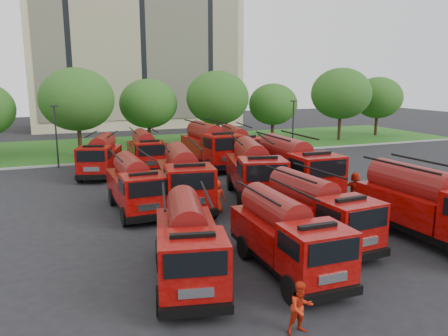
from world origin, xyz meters
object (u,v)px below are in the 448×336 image
object	(u,v)px
fire_truck_5	(184,177)
fire_truck_10	(210,145)
fire_truck_3	(431,206)
firefighter_3	(441,210)
fire_truck_4	(135,185)
fire_truck_11	(237,147)
fire_truck_8	(101,156)
fire_truck_2	(316,210)
fire_truck_6	(254,170)
firefighter_5	(354,205)
fire_truck_0	(188,242)
fire_truck_9	(146,151)
firefighter_4	(217,212)
fire_truck_1	(286,235)
firefighter_1	(300,333)
fire_truck_7	(294,167)

from	to	relation	value
fire_truck_5	fire_truck_10	bearing A→B (deg)	70.99
fire_truck_3	fire_truck_5	size ratio (longest dim) A/B	0.99
fire_truck_5	firefighter_3	world-z (taller)	fire_truck_5
fire_truck_4	fire_truck_11	xyz separation A→B (m)	(10.16, 9.60, 0.14)
fire_truck_4	fire_truck_8	size ratio (longest dim) A/B	0.96
fire_truck_2	fire_truck_4	distance (m)	10.17
fire_truck_6	firefighter_5	size ratio (longest dim) A/B	4.03
fire_truck_0	fire_truck_3	distance (m)	11.26
firefighter_5	fire_truck_11	bearing A→B (deg)	-49.10
fire_truck_4	fire_truck_6	distance (m)	7.35
fire_truck_9	firefighter_3	world-z (taller)	fire_truck_9
fire_truck_2	firefighter_3	xyz separation A→B (m)	(9.33, 1.63, -1.49)
firefighter_3	firefighter_4	bearing A→B (deg)	-37.18
fire_truck_11	fire_truck_0	bearing A→B (deg)	-111.27
fire_truck_0	fire_truck_1	world-z (taller)	fire_truck_0
fire_truck_0	fire_truck_5	world-z (taller)	fire_truck_5
fire_truck_4	firefighter_5	size ratio (longest dim) A/B	3.37
fire_truck_2	fire_truck_6	world-z (taller)	fire_truck_6
fire_truck_2	fire_truck_11	bearing A→B (deg)	74.21
firefighter_1	fire_truck_10	bearing A→B (deg)	76.87
fire_truck_10	firefighter_4	xyz separation A→B (m)	(-3.89, -12.12, -1.79)
fire_truck_9	fire_truck_5	bearing A→B (deg)	-87.18
fire_truck_0	fire_truck_6	distance (m)	11.83
firefighter_5	fire_truck_6	bearing A→B (deg)	-5.21
fire_truck_4	fire_truck_2	bearing A→B (deg)	-50.51
fire_truck_5	fire_truck_10	distance (m)	11.43
fire_truck_4	firefighter_1	xyz separation A→B (m)	(2.35, -13.66, -1.49)
firefighter_3	firefighter_5	xyz separation A→B (m)	(-3.94, 2.60, 0.00)
fire_truck_10	fire_truck_1	bearing A→B (deg)	-104.25
fire_truck_8	fire_truck_2	bearing A→B (deg)	-49.84
fire_truck_3	fire_truck_7	size ratio (longest dim) A/B	0.96
fire_truck_9	fire_truck_11	xyz separation A→B (m)	(7.41, -1.41, 0.11)
fire_truck_6	fire_truck_11	xyz separation A→B (m)	(2.82, 9.33, -0.08)
fire_truck_4	firefighter_3	world-z (taller)	fire_truck_4
fire_truck_1	fire_truck_2	bearing A→B (deg)	38.91
fire_truck_0	fire_truck_2	bearing A→B (deg)	26.12
fire_truck_5	fire_truck_11	size ratio (longest dim) A/B	1.03
fire_truck_2	fire_truck_7	world-z (taller)	fire_truck_7
fire_truck_6	fire_truck_8	world-z (taller)	fire_truck_6
fire_truck_11	firefighter_3	bearing A→B (deg)	-62.93
fire_truck_4	fire_truck_7	xyz separation A→B (m)	(9.98, -0.03, 0.29)
fire_truck_0	fire_truck_4	xyz separation A→B (m)	(-0.29, 9.22, 0.03)
fire_truck_7	fire_truck_3	bearing A→B (deg)	-79.82
firefighter_3	firefighter_4	xyz separation A→B (m)	(-11.93, 4.11, 0.00)
fire_truck_11	firefighter_3	world-z (taller)	fire_truck_11
fire_truck_11	firefighter_5	distance (m)	13.24
fire_truck_5	firefighter_1	size ratio (longest dim) A/B	4.74
fire_truck_9	fire_truck_11	world-z (taller)	fire_truck_11
firefighter_4	fire_truck_10	bearing A→B (deg)	-73.73
fire_truck_7	firefighter_4	distance (m)	6.40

